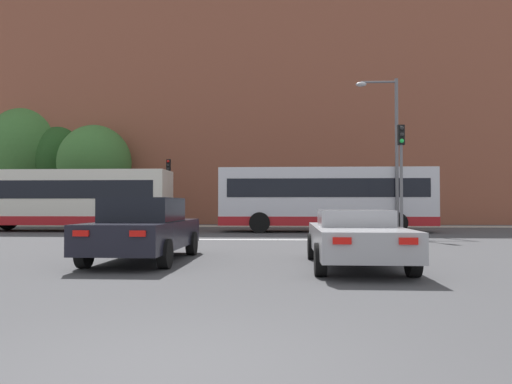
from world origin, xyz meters
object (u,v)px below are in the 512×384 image
object	(u,v)px
car_saloon_left	(144,229)
traffic_light_far_left	(168,181)
street_lamp_junction	(390,139)
pedestrian_waiting	(391,211)
bus_crossing_trailing	(61,199)
car_roadster_right	(355,237)
pedestrian_walking_east	(131,209)
traffic_light_near_right	(401,163)
bus_crossing_lead	(325,198)

from	to	relation	value
car_saloon_left	traffic_light_far_left	size ratio (longest dim) A/B	1.12
street_lamp_junction	traffic_light_far_left	bearing A→B (deg)	149.04
street_lamp_junction	pedestrian_waiting	bearing A→B (deg)	77.59
car_saloon_left	traffic_light_far_left	xyz separation A→B (m)	(-3.81, 19.11, 2.07)
bus_crossing_trailing	street_lamp_junction	bearing A→B (deg)	-94.92
car_roadster_right	bus_crossing_trailing	bearing A→B (deg)	133.27
car_roadster_right	pedestrian_walking_east	size ratio (longest dim) A/B	2.64
car_roadster_right	traffic_light_near_right	world-z (taller)	traffic_light_near_right
car_saloon_left	car_roadster_right	size ratio (longest dim) A/B	0.97
car_roadster_right	bus_crossing_trailing	world-z (taller)	bus_crossing_trailing
bus_crossing_lead	street_lamp_junction	world-z (taller)	street_lamp_junction
car_saloon_left	car_roadster_right	xyz separation A→B (m)	(4.95, -0.87, -0.13)
car_roadster_right	bus_crossing_trailing	size ratio (longest dim) A/B	0.44
pedestrian_waiting	bus_crossing_lead	bearing A→B (deg)	-174.62
bus_crossing_trailing	traffic_light_far_left	bearing A→B (deg)	-35.63
traffic_light_near_right	pedestrian_walking_east	world-z (taller)	traffic_light_near_right
bus_crossing_trailing	traffic_light_far_left	world-z (taller)	traffic_light_far_left
street_lamp_junction	bus_crossing_trailing	bearing A→B (deg)	175.08
street_lamp_junction	car_roadster_right	bearing A→B (deg)	-105.38
bus_crossing_lead	pedestrian_walking_east	xyz separation A→B (m)	(-11.57, 5.51, -0.60)
car_roadster_right	street_lamp_junction	xyz separation A→B (m)	(3.48, 12.65, 3.80)
car_saloon_left	traffic_light_near_right	xyz separation A→B (m)	(8.10, 8.17, 2.26)
bus_crossing_trailing	pedestrian_waiting	size ratio (longest dim) A/B	6.64
traffic_light_near_right	car_saloon_left	bearing A→B (deg)	-134.76
street_lamp_junction	bus_crossing_lead	bearing A→B (deg)	154.57
traffic_light_far_left	street_lamp_junction	size ratio (longest dim) A/B	0.58
car_saloon_left	traffic_light_far_left	distance (m)	19.60
car_saloon_left	bus_crossing_trailing	xyz separation A→B (m)	(-8.05, 13.20, 0.90)
traffic_light_near_right	bus_crossing_lead	bearing A→B (deg)	117.31
street_lamp_junction	pedestrian_waiting	world-z (taller)	street_lamp_junction
bus_crossing_trailing	pedestrian_walking_east	xyz separation A→B (m)	(2.00, 5.47, -0.57)
bus_crossing_lead	street_lamp_junction	bearing A→B (deg)	-115.43
car_roadster_right	traffic_light_near_right	size ratio (longest dim) A/B	1.07
traffic_light_far_left	car_roadster_right	bearing A→B (deg)	-66.34
pedestrian_waiting	bus_crossing_trailing	bearing A→B (deg)	151.06
car_roadster_right	traffic_light_far_left	xyz separation A→B (m)	(-8.76, 19.98, 2.19)
bus_crossing_trailing	street_lamp_junction	xyz separation A→B (m)	(16.47, -1.42, 2.78)
car_saloon_left	bus_crossing_lead	size ratio (longest dim) A/B	0.45
bus_crossing_trailing	street_lamp_junction	world-z (taller)	street_lamp_junction
traffic_light_far_left	bus_crossing_trailing	bearing A→B (deg)	-125.63
car_saloon_left	traffic_light_far_left	world-z (taller)	traffic_light_far_left
car_roadster_right	pedestrian_walking_east	xyz separation A→B (m)	(-10.99, 19.54, 0.45)
bus_crossing_lead	traffic_light_far_left	size ratio (longest dim) A/B	2.49
traffic_light_far_left	street_lamp_junction	distance (m)	14.36
traffic_light_near_right	pedestrian_waiting	distance (m)	10.83
pedestrian_walking_east	car_roadster_right	bearing A→B (deg)	175.06
bus_crossing_trailing	street_lamp_junction	size ratio (longest dim) A/B	1.53
car_roadster_right	bus_crossing_trailing	xyz separation A→B (m)	(-13.00, 14.07, 1.02)
pedestrian_waiting	street_lamp_junction	bearing A→B (deg)	-148.21
bus_crossing_lead	pedestrian_walking_east	world-z (taller)	bus_crossing_lead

